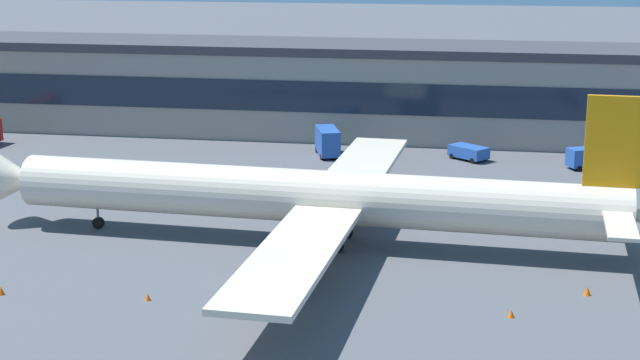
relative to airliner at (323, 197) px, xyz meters
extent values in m
plane|color=#4C4F54|center=(-8.62, 0.28, -4.45)|extent=(600.00, 600.00, 0.00)
cube|color=gray|center=(-8.62, 49.81, 1.37)|extent=(164.94, 14.42, 11.64)
cube|color=#38383D|center=(-8.62, 49.81, 7.78)|extent=(168.23, 14.71, 1.20)
cube|color=#192333|center=(-8.62, 42.55, 1.95)|extent=(161.64, 0.16, 4.19)
cylinder|color=beige|center=(-0.95, 0.05, 0.02)|extent=(56.23, 7.68, 4.86)
cone|color=beige|center=(-30.40, 1.53, 0.02)|extent=(4.60, 4.83, 4.62)
cube|color=orange|center=(26.04, -1.31, 6.34)|extent=(6.82, 0.84, 7.78)
cube|color=beige|center=(25.27, -6.63, 0.75)|extent=(2.84, 8.86, 0.30)
cube|color=beige|center=(25.81, 4.05, 0.75)|extent=(2.84, 8.86, 0.30)
cube|color=beige|center=(0.29, -15.08, -0.47)|extent=(7.26, 25.50, 0.50)
cube|color=beige|center=(1.80, 14.97, -0.47)|extent=(7.26, 25.50, 0.50)
cylinder|color=#99999E|center=(-0.52, -11.25, -2.20)|extent=(4.14, 2.87, 2.67)
cylinder|color=#99999E|center=(0.61, 11.24, -2.20)|extent=(4.14, 2.87, 2.67)
cylinder|color=black|center=(-22.23, 1.12, -3.90)|extent=(1.12, 0.55, 1.10)
cylinder|color=slate|center=(-22.23, 1.12, -2.61)|extent=(0.24, 0.24, 2.04)
cylinder|color=black|center=(1.74, -2.28, -3.90)|extent=(1.12, 0.55, 1.10)
cylinder|color=slate|center=(1.74, -2.28, -2.61)|extent=(0.24, 0.24, 2.04)
cylinder|color=black|center=(1.96, 2.09, -3.90)|extent=(1.12, 0.55, 1.10)
cylinder|color=slate|center=(1.96, 2.09, -2.61)|extent=(0.24, 0.24, 2.04)
cube|color=#2651A5|center=(12.44, 36.54, -3.40)|extent=(5.36, 5.06, 1.40)
cube|color=black|center=(11.42, 37.38, -3.12)|extent=(2.82, 2.91, 0.35)
cylinder|color=black|center=(10.40, 36.71, -4.10)|extent=(0.73, 0.68, 0.70)
cylinder|color=black|center=(11.88, 38.52, -4.10)|extent=(0.73, 0.68, 0.70)
cylinder|color=black|center=(12.99, 34.57, -4.10)|extent=(0.73, 0.68, 0.70)
cylinder|color=black|center=(14.48, 36.38, -4.10)|extent=(0.73, 0.68, 0.70)
cube|color=#2651A5|center=(-5.39, 35.79, -2.50)|extent=(4.15, 6.45, 3.20)
cube|color=black|center=(-4.88, 34.23, -1.86)|extent=(2.75, 2.68, 0.80)
cylinder|color=black|center=(-3.71, 34.13, -4.10)|extent=(0.50, 0.76, 0.70)
cylinder|color=black|center=(-5.76, 33.46, -4.10)|extent=(0.50, 0.76, 0.70)
cylinder|color=black|center=(-5.02, 38.13, -4.10)|extent=(0.50, 0.76, 0.70)
cylinder|color=black|center=(-7.07, 37.45, -4.10)|extent=(0.50, 0.76, 0.70)
cube|color=#2651A5|center=(26.89, 34.33, -3.00)|extent=(5.64, 4.16, 2.20)
cube|color=black|center=(25.59, 33.74, -2.56)|extent=(2.50, 2.60, 0.55)
cylinder|color=black|center=(25.65, 32.67, -4.10)|extent=(0.76, 0.56, 0.70)
cylinder|color=black|center=(24.82, 34.48, -4.10)|extent=(0.76, 0.56, 0.70)
cylinder|color=black|center=(28.96, 34.19, -4.10)|extent=(0.76, 0.56, 0.70)
cylinder|color=black|center=(28.14, 35.99, -4.10)|extent=(0.76, 0.56, 0.70)
cone|color=#F2590C|center=(-22.99, -17.06, -4.11)|extent=(0.55, 0.55, 0.69)
cone|color=#F2590C|center=(-11.11, -16.31, -4.16)|extent=(0.47, 0.47, 0.59)
cone|color=#F2590C|center=(22.79, -9.37, -4.09)|extent=(0.58, 0.58, 0.73)
cone|color=#F2590C|center=(16.77, -15.06, -4.14)|extent=(0.51, 0.51, 0.63)
camera|label=1|loc=(14.16, -84.58, 23.58)|focal=54.95mm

